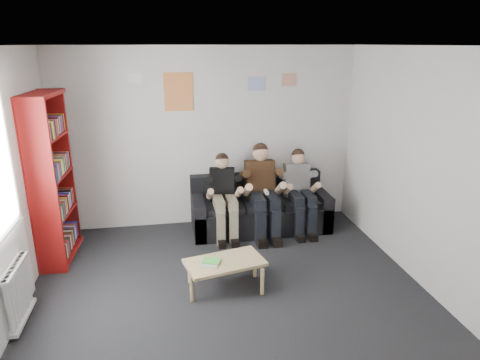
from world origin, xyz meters
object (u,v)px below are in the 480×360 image
Objects in this scene: sofa at (259,210)px; person_right at (300,192)px; coffee_table at (225,264)px; person_middle at (263,191)px; person_left at (224,197)px; bookshelf at (53,179)px.

person_right is at bearing -18.40° from sofa.
coffee_table is at bearing -115.37° from sofa.
person_middle is at bearing -177.94° from person_right.
sofa is at bearing 64.63° from coffee_table.
person_right reaches higher than sofa.
coffee_table is at bearing -88.12° from person_left.
sofa is 0.69m from person_right.
bookshelf is 1.62× the size of person_middle.
bookshelf is 3.41m from person_right.
coffee_table is at bearing -131.69° from person_right.
coffee_table is 0.72× the size of person_left.
person_middle is at bearing 9.02° from person_left.
person_right is (1.34, 1.43, 0.30)m from coffee_table.
person_middle is at bearing -90.00° from sofa.
sofa is 2.94m from bookshelf.
coffee_table is at bearing -26.70° from bookshelf.
person_right is at bearing 0.57° from person_middle.
sofa is at bearing 163.01° from person_right.
bookshelf is 1.78× the size of person_left.
person_right is at bearing 7.78° from bookshelf.
sofa is 1.53× the size of person_middle.
bookshelf is at bearing -174.25° from person_right.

